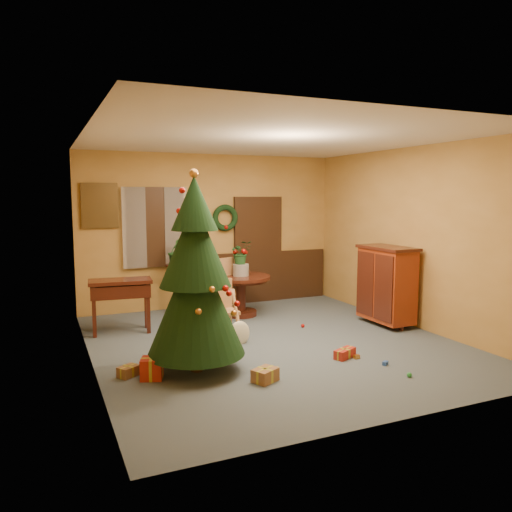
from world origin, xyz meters
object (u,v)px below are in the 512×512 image
dining_table (241,288)px  sideboard (387,283)px  writing_desk (121,293)px  christmas_tree (195,277)px  chair_near (223,307)px

dining_table → sideboard: size_ratio=0.80×
dining_table → writing_desk: 2.14m
dining_table → christmas_tree: christmas_tree is taller
chair_near → writing_desk: bearing=147.1°
chair_near → writing_desk: (-1.36, 0.88, 0.16)m
writing_desk → sideboard: sideboard is taller
chair_near → christmas_tree: 1.62m
dining_table → christmas_tree: (-1.54, -2.40, 0.65)m
writing_desk → sideboard: 4.27m
christmas_tree → writing_desk: size_ratio=2.47×
christmas_tree → sideboard: (3.50, 0.86, -0.46)m
chair_near → christmas_tree: christmas_tree is taller
dining_table → christmas_tree: size_ratio=0.43×
sideboard → writing_desk: bearing=162.9°
chair_near → sideboard: bearing=-7.9°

